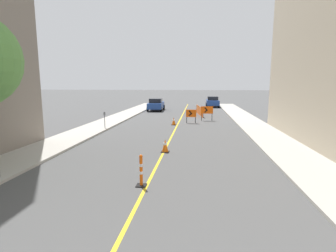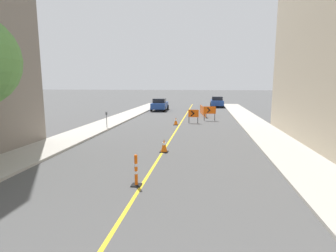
# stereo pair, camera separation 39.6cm
# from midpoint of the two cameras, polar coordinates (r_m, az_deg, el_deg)

# --- Properties ---
(lane_stripe) EXTENTS (0.12, 46.38, 0.01)m
(lane_stripe) POSITION_cam_midpoint_polar(r_m,az_deg,el_deg) (22.09, 1.52, 0.18)
(lane_stripe) COLOR gold
(lane_stripe) RESTS_ON ground_plane
(sidewalk_left) EXTENTS (2.54, 46.38, 0.12)m
(sidewalk_left) POSITION_cam_midpoint_polar(r_m,az_deg,el_deg) (23.48, -14.01, 0.59)
(sidewalk_left) COLOR #ADA89E
(sidewalk_left) RESTS_ON ground_plane
(sidewalk_right) EXTENTS (2.54, 46.38, 0.12)m
(sidewalk_right) POSITION_cam_midpoint_polar(r_m,az_deg,el_deg) (22.43, 17.78, 0.03)
(sidewalk_right) COLOR #ADA89E
(sidewalk_right) RESTS_ON ground_plane
(traffic_cone_second) EXTENTS (0.41, 0.41, 0.68)m
(traffic_cone_second) POSITION_cam_midpoint_polar(r_m,az_deg,el_deg) (13.39, -1.47, -4.30)
(traffic_cone_second) COLOR black
(traffic_cone_second) RESTS_ON ground_plane
(traffic_cone_third) EXTENTS (0.41, 0.41, 0.65)m
(traffic_cone_third) POSITION_cam_midpoint_polar(r_m,az_deg,el_deg) (22.20, 0.74, 1.05)
(traffic_cone_third) COLOR black
(traffic_cone_third) RESTS_ON ground_plane
(delineator_post_front) EXTENTS (0.34, 0.34, 1.10)m
(delineator_post_front) POSITION_cam_midpoint_polar(r_m,az_deg,el_deg) (9.09, -7.13, -10.06)
(delineator_post_front) COLOR black
(delineator_post_front) RESTS_ON ground_plane
(arrow_barricade_primary) EXTENTS (0.91, 0.12, 1.21)m
(arrow_barricade_primary) POSITION_cam_midpoint_polar(r_m,az_deg,el_deg) (23.19, 4.56, 2.64)
(arrow_barricade_primary) COLOR #EF560C
(arrow_barricade_primary) RESTS_ON ground_plane
(arrow_barricade_secondary) EXTENTS (1.15, 0.14, 1.35)m
(arrow_barricade_secondary) POSITION_cam_midpoint_polar(r_m,az_deg,el_deg) (25.01, 8.02, 3.34)
(arrow_barricade_secondary) COLOR #EF560C
(arrow_barricade_secondary) RESTS_ON ground_plane
(safety_mesh_fence) EXTENTS (0.75, 5.41, 0.96)m
(safety_mesh_fence) POSITION_cam_midpoint_polar(r_m,az_deg,el_deg) (29.48, 6.50, 3.32)
(safety_mesh_fence) COLOR #EF560C
(safety_mesh_fence) RESTS_ON ground_plane
(parked_car_curb_near) EXTENTS (1.96, 4.36, 1.59)m
(parked_car_curb_near) POSITION_cam_midpoint_polar(r_m,az_deg,el_deg) (34.23, -2.97, 4.71)
(parked_car_curb_near) COLOR navy
(parked_car_curb_near) RESTS_ON ground_plane
(parked_car_curb_mid) EXTENTS (1.93, 4.31, 1.59)m
(parked_car_curb_mid) POSITION_cam_midpoint_polar(r_m,az_deg,el_deg) (40.24, 9.39, 5.27)
(parked_car_curb_mid) COLOR navy
(parked_car_curb_mid) RESTS_ON ground_plane
(parking_meter_far_curb) EXTENTS (0.12, 0.11, 1.23)m
(parking_meter_far_curb) POSITION_cam_midpoint_polar(r_m,az_deg,el_deg) (20.65, -14.19, 2.06)
(parking_meter_far_curb) COLOR #4C4C51
(parking_meter_far_curb) RESTS_ON sidewalk_left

